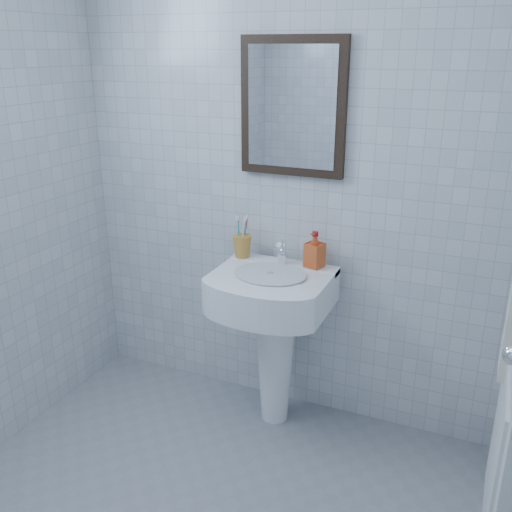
% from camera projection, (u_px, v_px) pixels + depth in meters
% --- Properties ---
extents(wall_back, '(2.20, 0.02, 2.50)m').
position_uv_depth(wall_back, '(287.00, 172.00, 2.71)').
color(wall_back, silver).
rests_on(wall_back, ground).
extents(washbasin, '(0.54, 0.40, 0.83)m').
position_uv_depth(washbasin, '(274.00, 322.00, 2.75)').
color(washbasin, white).
rests_on(washbasin, ground).
extents(faucet, '(0.05, 0.11, 0.12)m').
position_uv_depth(faucet, '(282.00, 254.00, 2.73)').
color(faucet, white).
rests_on(faucet, washbasin).
extents(toothbrush_cup, '(0.10, 0.10, 0.11)m').
position_uv_depth(toothbrush_cup, '(242.00, 246.00, 2.82)').
color(toothbrush_cup, '#C08531').
rests_on(toothbrush_cup, washbasin).
extents(soap_dispenser, '(0.10, 0.10, 0.17)m').
position_uv_depth(soap_dispenser, '(315.00, 249.00, 2.68)').
color(soap_dispenser, red).
rests_on(soap_dispenser, washbasin).
extents(wall_mirror, '(0.50, 0.04, 0.62)m').
position_uv_depth(wall_mirror, '(293.00, 107.00, 2.58)').
color(wall_mirror, black).
rests_on(wall_mirror, wall_back).
extents(hand_towel, '(0.03, 0.16, 0.38)m').
position_uv_depth(hand_towel, '(510.00, 326.00, 2.04)').
color(hand_towel, white).
rests_on(hand_towel, towel_ring).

